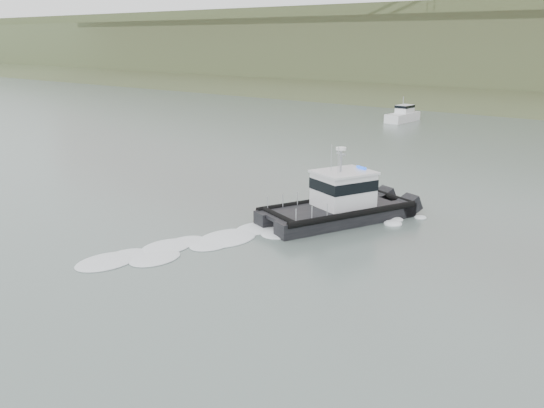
{
  "coord_description": "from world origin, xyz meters",
  "views": [
    {
      "loc": [
        19.97,
        -15.67,
        10.69
      ],
      "look_at": [
        0.6,
        7.63,
        2.4
      ],
      "focal_mm": 40.0,
      "sensor_mm": 36.0,
      "label": 1
    }
  ],
  "objects": [
    {
      "name": "ground",
      "position": [
        0.0,
        0.0,
        0.0
      ],
      "size": [
        400.0,
        400.0,
        0.0
      ],
      "primitive_type": "plane",
      "color": "#505F58",
      "rests_on": "ground"
    },
    {
      "name": "patrol_boat",
      "position": [
        0.54,
        14.04,
        1.17
      ],
      "size": [
        6.59,
        10.22,
        4.66
      ],
      "rotation": [
        0.0,
        0.0,
        -0.35
      ],
      "color": "black",
      "rests_on": "ground"
    },
    {
      "name": "motorboat",
      "position": [
        -18.36,
        57.82,
        0.85
      ],
      "size": [
        2.09,
        6.22,
        3.42
      ],
      "rotation": [
        0.0,
        0.0,
        0.0
      ],
      "color": "white",
      "rests_on": "ground"
    }
  ]
}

